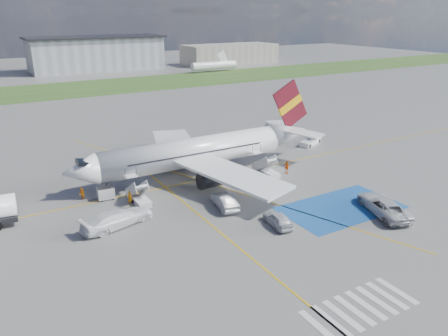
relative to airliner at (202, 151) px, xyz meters
The scene contains 21 objects.
ground 14.48m from the airliner, 96.14° to the right, with size 400.00×400.00×0.00m, color #60605E.
grass_strip 81.08m from the airliner, 91.06° to the left, with size 400.00×30.00×0.01m, color #2D4C1E.
taxiway_line_main 4.21m from the airliner, 126.97° to the right, with size 120.00×0.20×0.01m, color gold.
taxiway_line_cross 25.10m from the airliner, 105.17° to the right, with size 0.20×60.00×0.01m, color gold.
taxiway_line_diag 4.21m from the airliner, 126.97° to the right, with size 0.20×60.00×0.01m, color gold.
staging_box 20.19m from the airliner, 64.74° to the right, with size 14.00×8.00×0.01m, color #184C93.
crosswalk 32.35m from the airliner, 95.90° to the right, with size 9.00×4.00×0.01m.
terminal_centre 122.43m from the airliner, 81.31° to the left, with size 48.00×18.00×12.00m, color gray.
terminal_east 135.64m from the airliner, 57.19° to the left, with size 40.00×16.00×8.00m, color gray.
airliner is the anchor object (origin of this frame).
airstairs_fwd 12.52m from the airliner, 154.30° to the right, with size 1.90×5.20×3.60m.
airstairs_aft 9.59m from the airliner, 35.25° to the right, with size 1.90×5.20×3.60m.
gpu_cart 14.52m from the airliner, behind, with size 2.02×1.40×1.60m.
belt_loader 22.88m from the airliner, ahead, with size 5.49×3.55×1.60m.
car_silver_a 18.08m from the airliner, 91.51° to the right, with size 1.76×4.37×1.49m, color silver.
car_silver_b 11.83m from the airliner, 105.18° to the right, with size 1.79×5.15×1.70m, color #A5A9AC.
van_white_a 24.41m from the airliner, 61.55° to the right, with size 2.90×6.30×2.36m, color silver.
van_white_b 17.86m from the airliner, 148.12° to the right, with size 2.45×6.02×2.36m, color white.
crew_fwd 13.31m from the airliner, 158.32° to the right, with size 0.61×0.40×1.68m, color orange.
crew_nose 16.88m from the airliner, behind, with size 0.76×0.59×1.55m, color orange.
crew_aft 12.01m from the airliner, 30.32° to the right, with size 1.07×0.45×1.83m, color orange.
Camera 1 is at (-24.91, -36.65, 21.43)m, focal length 35.00 mm.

